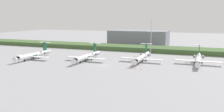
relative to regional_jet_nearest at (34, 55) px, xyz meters
name	(u,v)px	position (x,y,z in m)	size (l,w,h in m)	color
ground_plane	(122,56)	(45.20, 27.26, -2.54)	(500.00, 500.00, 0.00)	#939399
grass_berm	(135,48)	(45.20, 57.27, -0.96)	(320.00, 20.00, 3.14)	#426033
regional_jet_nearest	(34,55)	(0.00, 0.00, 0.00)	(22.81, 31.00, 9.00)	white
regional_jet_second	(87,56)	(31.42, 6.34, 0.00)	(22.81, 31.00, 9.00)	white
regional_jet_third	(142,57)	(60.94, 14.56, 0.00)	(22.81, 31.00, 9.00)	white
regional_jet_fourth	(198,59)	(90.13, 18.45, 0.00)	(22.81, 31.00, 9.00)	white
antenna_mast	(151,40)	(59.55, 44.77, 6.76)	(4.40, 0.50, 22.37)	#B2B2B7
distant_hangar	(139,38)	(39.74, 88.89, 3.91)	(49.65, 25.18, 12.89)	gray
safety_cone_front_marker	(127,68)	(59.01, -5.80, -2.26)	(0.44, 0.44, 0.55)	orange
safety_cone_mid_marker	(135,69)	(62.70, -5.15, -2.26)	(0.44, 0.44, 0.55)	orange
safety_cone_rear_marker	(141,69)	(65.52, -5.76, -2.26)	(0.44, 0.44, 0.55)	orange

